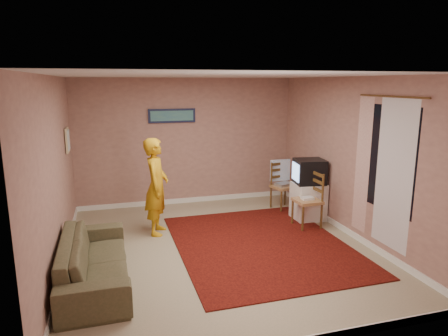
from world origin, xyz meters
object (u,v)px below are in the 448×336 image
object	(u,v)px
chair_a	(284,181)
chair_b	(308,194)
crt_tv	(309,171)
person	(157,186)
tv_cabinet	(308,201)
sofa	(94,260)

from	to	relation	value
chair_a	chair_b	xyz separation A→B (m)	(-0.04, -1.08, 0.03)
crt_tv	person	distance (m)	2.77
tv_cabinet	chair_a	bearing A→B (deg)	103.81
tv_cabinet	sofa	bearing A→B (deg)	-159.11
person	tv_cabinet	bearing A→B (deg)	-75.20
person	crt_tv	bearing A→B (deg)	-75.19
tv_cabinet	person	xyz separation A→B (m)	(-2.78, 0.07, 0.47)
tv_cabinet	chair_b	xyz separation A→B (m)	(-0.21, -0.37, 0.26)
sofa	person	xyz separation A→B (m)	(0.97, 1.50, 0.51)
chair_a	chair_b	size ratio (longest dim) A/B	0.95
chair_a	chair_b	world-z (taller)	chair_b
crt_tv	sofa	xyz separation A→B (m)	(-3.74, -1.43, -0.61)
crt_tv	sofa	world-z (taller)	crt_tv
sofa	person	distance (m)	1.86
sofa	person	bearing A→B (deg)	-33.71
chair_a	sofa	world-z (taller)	chair_a
crt_tv	person	xyz separation A→B (m)	(-2.77, 0.07, -0.10)
tv_cabinet	chair_a	world-z (taller)	chair_a
person	chair_a	bearing A→B (deg)	-59.77
chair_a	sofa	size ratio (longest dim) A/B	0.25
tv_cabinet	chair_b	size ratio (longest dim) A/B	1.29
chair_a	person	xyz separation A→B (m)	(-2.60, -0.65, 0.24)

